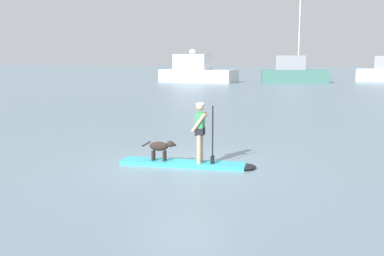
{
  "coord_description": "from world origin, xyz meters",
  "views": [
    {
      "loc": [
        3.3,
        -11.77,
        2.91
      ],
      "look_at": [
        0.0,
        1.0,
        0.9
      ],
      "focal_mm": 42.18,
      "sensor_mm": 36.0,
      "label": 1
    }
  ],
  "objects_px": {
    "dog": "(161,147)",
    "moored_boat_center": "(196,72)",
    "moored_boat_far_port": "(293,72)",
    "paddleboard": "(191,164)",
    "person_paddler": "(201,128)"
  },
  "relations": [
    {
      "from": "dog",
      "to": "moored_boat_center",
      "type": "distance_m",
      "value": 46.87
    },
    {
      "from": "dog",
      "to": "moored_boat_far_port",
      "type": "xyz_separation_m",
      "value": [
        1.99,
        47.16,
        0.83
      ]
    },
    {
      "from": "paddleboard",
      "to": "moored_boat_far_port",
      "type": "xyz_separation_m",
      "value": [
        1.12,
        47.13,
        1.27
      ]
    },
    {
      "from": "paddleboard",
      "to": "person_paddler",
      "type": "distance_m",
      "value": 1.04
    },
    {
      "from": "person_paddler",
      "to": "moored_boat_center",
      "type": "bearing_deg",
      "value": 104.08
    },
    {
      "from": "moored_boat_center",
      "to": "moored_boat_far_port",
      "type": "relative_size",
      "value": 0.88
    },
    {
      "from": "dog",
      "to": "person_paddler",
      "type": "bearing_deg",
      "value": 1.82
    },
    {
      "from": "person_paddler",
      "to": "moored_boat_far_port",
      "type": "relative_size",
      "value": 0.14
    },
    {
      "from": "dog",
      "to": "moored_boat_center",
      "type": "relative_size",
      "value": 0.1
    },
    {
      "from": "moored_boat_center",
      "to": "paddleboard",
      "type": "bearing_deg",
      "value": -76.24
    },
    {
      "from": "paddleboard",
      "to": "moored_boat_center",
      "type": "distance_m",
      "value": 47.05
    },
    {
      "from": "paddleboard",
      "to": "moored_boat_far_port",
      "type": "relative_size",
      "value": 0.32
    },
    {
      "from": "paddleboard",
      "to": "person_paddler",
      "type": "height_order",
      "value": "person_paddler"
    },
    {
      "from": "paddleboard",
      "to": "moored_boat_far_port",
      "type": "bearing_deg",
      "value": 88.64
    },
    {
      "from": "moored_boat_center",
      "to": "dog",
      "type": "bearing_deg",
      "value": -77.29
    }
  ]
}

